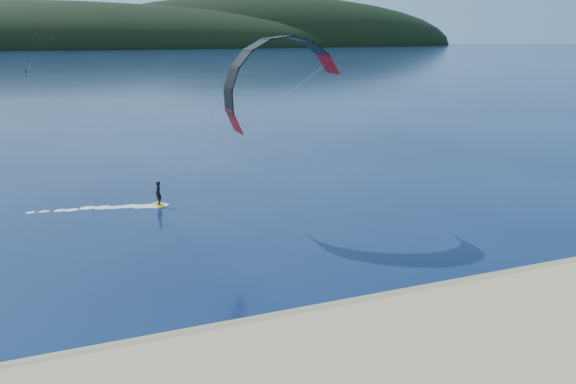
# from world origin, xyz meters

# --- Properties ---
(ground) EXTENTS (1800.00, 1800.00, 0.00)m
(ground) POSITION_xyz_m (0.00, 0.00, 0.00)
(ground) COLOR #071539
(ground) RESTS_ON ground
(wet_sand) EXTENTS (220.00, 2.50, 0.10)m
(wet_sand) POSITION_xyz_m (0.00, 4.50, 0.05)
(wet_sand) COLOR olive
(wet_sand) RESTS_ON ground
(headland) EXTENTS (1200.00, 310.00, 140.00)m
(headland) POSITION_xyz_m (0.63, 745.28, 0.00)
(headland) COLOR black
(headland) RESTS_ON ground
(kitesurfer_near) EXTENTS (24.32, 9.01, 14.34)m
(kitesurfer_near) POSITION_xyz_m (5.60, 20.53, 8.96)
(kitesurfer_near) COLOR gold
(kitesurfer_near) RESTS_ON ground
(kitesurfer_far) EXTENTS (13.27, 7.19, 17.62)m
(kitesurfer_far) POSITION_xyz_m (-17.65, 203.22, 15.04)
(kitesurfer_far) COLOR gold
(kitesurfer_far) RESTS_ON ground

